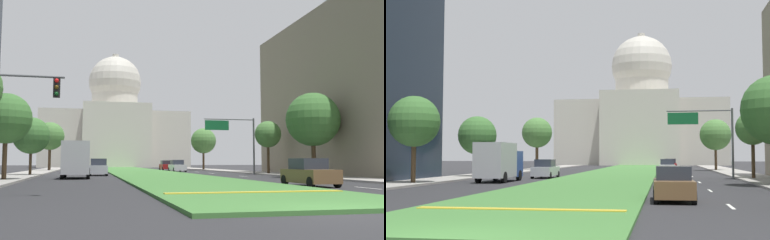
{
  "view_description": "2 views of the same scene",
  "coord_description": "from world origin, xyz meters",
  "views": [
    {
      "loc": [
        -7.09,
        -11.32,
        1.46
      ],
      "look_at": [
        2.81,
        31.42,
        5.56
      ],
      "focal_mm": 41.9,
      "sensor_mm": 36.0,
      "label": 1
    },
    {
      "loc": [
        5.41,
        -12.27,
        2.17
      ],
      "look_at": [
        -2.65,
        36.65,
        5.52
      ],
      "focal_mm": 49.28,
      "sensor_mm": 36.0,
      "label": 2
    }
  ],
  "objects": [
    {
      "name": "street_tree_left_mid",
      "position": [
        -13.23,
        24.8,
        4.72
      ],
      "size": [
        3.86,
        3.86,
        6.67
      ],
      "color": "#4C3823",
      "rests_on": "ground_plane"
    },
    {
      "name": "street_tree_right_far",
      "position": [
        13.32,
        37.48,
        4.63
      ],
      "size": [
        3.1,
        3.1,
        6.21
      ],
      "color": "#4C3823",
      "rests_on": "ground_plane"
    },
    {
      "name": "sedan_midblock",
      "position": [
        -6.0,
        37.57,
        0.84
      ],
      "size": [
        1.92,
        4.55,
        1.8
      ],
      "color": "#BCBCC1",
      "rests_on": "ground_plane"
    },
    {
      "name": "sedan_lead_stopped",
      "position": [
        5.79,
        13.27,
        0.78
      ],
      "size": [
        1.99,
        4.15,
        1.66
      ],
      "color": "brown",
      "rests_on": "ground_plane"
    },
    {
      "name": "ground_plane",
      "position": [
        0.0,
        58.32,
        0.0
      ],
      "size": [
        260.0,
        260.0,
        0.0
      ],
      "primitive_type": "plane",
      "color": "#2B2B2D"
    },
    {
      "name": "sidewalk_right",
      "position": [
        13.83,
        46.65,
        0.07
      ],
      "size": [
        4.0,
        104.97,
        0.15
      ],
      "primitive_type": "cube",
      "color": "#9E9991",
      "rests_on": "ground_plane"
    },
    {
      "name": "capitol_building",
      "position": [
        0.0,
        115.82,
        10.94
      ],
      "size": [
        39.08,
        27.11,
        32.18
      ],
      "color": "beige",
      "rests_on": "ground_plane"
    },
    {
      "name": "sedan_distant",
      "position": [
        5.67,
        53.46,
        0.81
      ],
      "size": [
        2.0,
        4.48,
        1.73
      ],
      "color": "silver",
      "rests_on": "ground_plane"
    },
    {
      "name": "street_tree_left_distant",
      "position": [
        -13.03,
        62.71,
        5.49
      ],
      "size": [
        4.43,
        4.43,
        7.74
      ],
      "color": "#4C3823",
      "rests_on": "ground_plane"
    },
    {
      "name": "sidewalk_left",
      "position": [
        -13.83,
        46.65,
        0.07
      ],
      "size": [
        4.0,
        104.97,
        0.15
      ],
      "primitive_type": "cube",
      "color": "#9E9991",
      "rests_on": "ground_plane"
    },
    {
      "name": "street_tree_left_far",
      "position": [
        -12.86,
        37.38,
        4.15
      ],
      "size": [
        3.79,
        3.79,
        6.06
      ],
      "color": "#4C3823",
      "rests_on": "ground_plane"
    },
    {
      "name": "street_tree_right_distant",
      "position": [
        12.51,
        64.41,
        5.1
      ],
      "size": [
        4.41,
        4.41,
        7.32
      ],
      "color": "#4C3823",
      "rests_on": "ground_plane"
    },
    {
      "name": "grass_median",
      "position": [
        0.0,
        52.48,
        0.07
      ],
      "size": [
        8.93,
        104.97,
        0.14
      ],
      "primitive_type": "cube",
      "color": "#427A38",
      "rests_on": "ground_plane"
    },
    {
      "name": "sedan_far_horizon",
      "position": [
        6.15,
        65.82,
        0.8
      ],
      "size": [
        1.89,
        4.34,
        1.7
      ],
      "color": "maroon",
      "rests_on": "ground_plane"
    },
    {
      "name": "overhead_guide_sign",
      "position": [
        9.26,
        37.4,
        4.67
      ],
      "size": [
        6.02,
        0.2,
        6.5
      ],
      "color": "#515456",
      "rests_on": "ground_plane"
    },
    {
      "name": "median_curb_nose",
      "position": [
        0.0,
        7.04,
        0.16
      ],
      "size": [
        8.04,
        0.5,
        0.04
      ],
      "primitive_type": "cube",
      "color": "gold",
      "rests_on": "grass_median"
    },
    {
      "name": "box_truck_delivery",
      "position": [
        -8.11,
        29.62,
        1.68
      ],
      "size": [
        2.4,
        6.4,
        3.2
      ],
      "color": "navy",
      "rests_on": "ground_plane"
    },
    {
      "name": "lane_dashes_right",
      "position": [
        8.15,
        36.87,
        0.0
      ],
      "size": [
        0.16,
        53.72,
        0.01
      ],
      "color": "silver",
      "rests_on": "ground_plane"
    }
  ]
}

